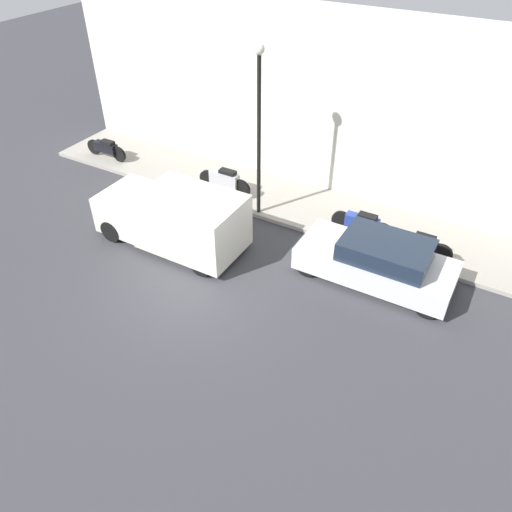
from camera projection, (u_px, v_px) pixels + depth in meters
ground_plane at (195, 286)px, 13.60m from camera, size 60.00×60.00×0.00m
sidewalk at (281, 199)px, 17.07m from camera, size 2.69×18.45×0.13m
building_facade at (305, 101)px, 16.30m from camera, size 0.30×18.45×5.98m
parked_car at (378, 261)px, 13.44m from camera, size 1.76×4.20×1.33m
delivery_van at (173, 217)px, 14.62m from camera, size 1.94×4.48×1.81m
motorcycle_red at (419, 244)px, 14.18m from camera, size 0.30×1.94×0.77m
motorcycle_black at (106, 148)px, 19.15m from camera, size 0.30×1.87×0.72m
scooter_silver at (225, 180)px, 17.00m from camera, size 0.30×2.00×0.89m
motorcycle_blue at (362, 223)px, 15.03m from camera, size 0.30×1.93×0.77m
streetlamp at (259, 116)px, 14.34m from camera, size 0.31×0.31×5.25m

